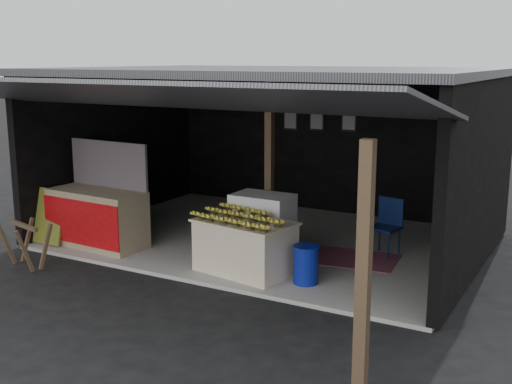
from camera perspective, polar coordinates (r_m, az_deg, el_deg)
The scene contains 13 objects.
ground at distance 9.39m, azimuth -6.02°, elevation -8.07°, with size 80.00×80.00×0.00m, color black.
concrete_slab at distance 11.40m, azimuth 1.26°, elevation -4.23°, with size 7.00×5.00×0.06m, color gray.
shophouse at distance 11.29m, azimuth 2.07°, elevation 6.31°, with size 7.40×7.29×3.02m.
banana_table at distance 9.50m, azimuth -1.00°, elevation -4.86°, with size 1.56×1.10×0.79m.
banana_pile at distance 9.38m, azimuth -1.01°, elevation -2.11°, with size 1.32×0.79×0.16m, color gold, non-canonical shape.
white_crate at distance 10.16m, azimuth 0.58°, elevation -3.05°, with size 0.93×0.64×1.03m.
neighbor_stall at distance 11.14m, azimuth -13.88°, elevation -2.02°, with size 1.73×0.85×1.75m.
green_signboard at distance 11.50m, azimuth -17.93°, elevation -2.06°, with size 0.64×0.04×0.95m, color black.
sawhorse at distance 10.50m, azimuth -19.79°, elevation -4.05°, with size 0.75×0.74×0.69m.
water_barrel at distance 9.11m, azimuth 4.45°, elevation -6.54°, with size 0.35×0.35×0.52m, color navy.
plastic_chair at distance 10.53m, azimuth 11.62°, elevation -2.59°, with size 0.51×0.51×0.93m.
magenta_rug at distance 10.35m, azimuth 8.27°, elevation -5.84°, with size 1.50×1.00×0.01m, color maroon.
picture_frames at distance 13.25m, azimuth 5.57°, elevation 6.34°, with size 1.62×0.04×0.46m.
Camera 1 is at (5.15, -7.17, 3.19)m, focal length 45.00 mm.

